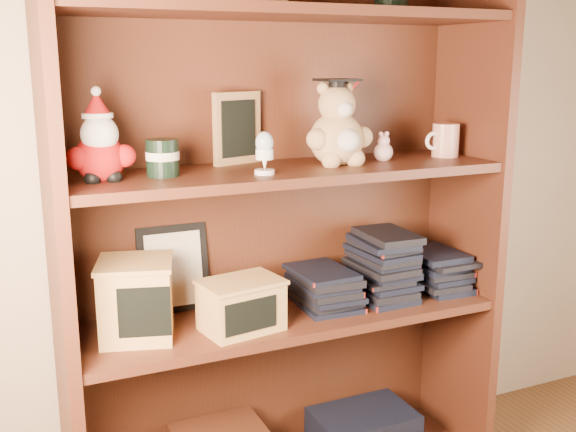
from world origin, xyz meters
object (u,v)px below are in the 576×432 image
object	(u,v)px
treats_box	(136,299)
teacher_mug	(445,140)
bookcase	(280,227)
grad_teddy_bear	(338,131)

from	to	relation	value
treats_box	teacher_mug	bearing A→B (deg)	0.05
bookcase	teacher_mug	size ratio (longest dim) A/B	14.78
bookcase	teacher_mug	xyz separation A→B (m)	(0.50, -0.05, 0.22)
bookcase	treats_box	bearing A→B (deg)	-172.81
teacher_mug	bookcase	bearing A→B (deg)	174.23
grad_teddy_bear	teacher_mug	world-z (taller)	grad_teddy_bear
teacher_mug	treats_box	xyz separation A→B (m)	(-0.91, -0.00, -0.35)
treats_box	bookcase	bearing A→B (deg)	7.19
bookcase	treats_box	world-z (taller)	bookcase
bookcase	grad_teddy_bear	distance (m)	0.30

